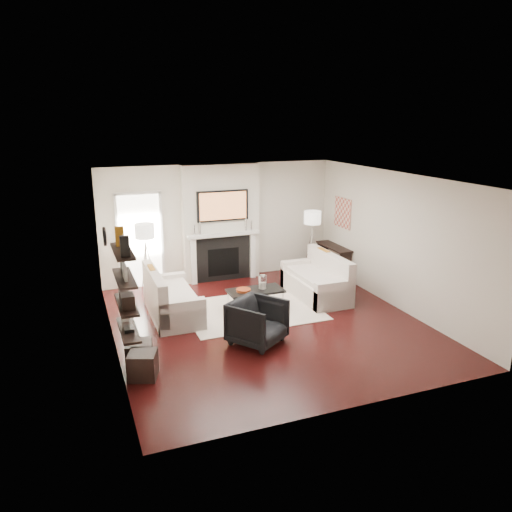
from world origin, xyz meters
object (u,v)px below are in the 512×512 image
object	(u,v)px
loveseat_left_base	(173,306)
lamp_left_shade	(145,231)
armchair	(257,320)
ottoman_near	(139,354)
loveseat_right_base	(315,287)
lamp_right_shade	(313,217)
coffee_table	(255,291)

from	to	relation	value
loveseat_left_base	lamp_left_shade	distance (m)	1.76
armchair	ottoman_near	world-z (taller)	armchair
loveseat_right_base	lamp_right_shade	size ratio (longest dim) A/B	4.50
loveseat_left_base	lamp_left_shade	size ratio (longest dim) A/B	4.50
lamp_left_shade	lamp_right_shade	size ratio (longest dim) A/B	1.00
ottoman_near	coffee_table	bearing A→B (deg)	31.77
loveseat_left_base	lamp_right_shade	world-z (taller)	lamp_right_shade
armchair	lamp_right_shade	bearing A→B (deg)	13.92
armchair	lamp_right_shade	world-z (taller)	lamp_right_shade
lamp_right_shade	coffee_table	bearing A→B (deg)	-142.68
lamp_right_shade	ottoman_near	size ratio (longest dim) A/B	1.00
loveseat_left_base	armchair	size ratio (longest dim) A/B	2.16
loveseat_right_base	lamp_right_shade	bearing A→B (deg)	66.90
lamp_left_shade	loveseat_right_base	bearing A→B (deg)	-20.36
armchair	ottoman_near	size ratio (longest dim) A/B	2.09
loveseat_left_base	lamp_right_shade	bearing A→B (deg)	19.39
loveseat_left_base	loveseat_right_base	bearing A→B (deg)	-0.39
loveseat_left_base	armchair	world-z (taller)	armchair
lamp_left_shade	ottoman_near	distance (m)	3.34
armchair	lamp_right_shade	xyz separation A→B (m)	(2.52, 2.97, 1.03)
loveseat_left_base	loveseat_right_base	size ratio (longest dim) A/B	1.00
lamp_right_shade	armchair	bearing A→B (deg)	-130.37
armchair	ottoman_near	bearing A→B (deg)	147.73
loveseat_right_base	coffee_table	xyz separation A→B (m)	(-1.46, -0.24, 0.19)
loveseat_left_base	ottoman_near	distance (m)	2.03
ottoman_near	loveseat_left_base	bearing A→B (deg)	63.44
coffee_table	lamp_left_shade	distance (m)	2.62
armchair	ottoman_near	distance (m)	2.01
lamp_left_shade	coffee_table	bearing A→B (deg)	-38.29
armchair	lamp_left_shade	bearing A→B (deg)	79.55
coffee_table	lamp_left_shade	world-z (taller)	lamp_left_shade
coffee_table	lamp_right_shade	distance (m)	2.74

